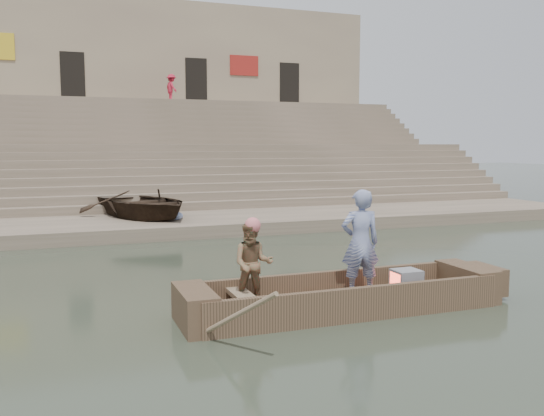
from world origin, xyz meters
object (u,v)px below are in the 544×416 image
main_rowboat (343,305)px  standing_man (360,243)px  pedestrian (171,88)px  rowing_man (253,264)px  beached_rowboat (143,203)px  television (406,281)px

main_rowboat → standing_man: standing_man is taller
pedestrian → standing_man: bearing=161.3°
rowing_man → beached_rowboat: bearing=110.5°
rowing_man → beached_rowboat: 10.71m
pedestrian → main_rowboat: bearing=160.4°
rowing_man → television: bearing=16.7°
standing_man → rowing_man: size_ratio=1.34×
beached_rowboat → pedestrian: (3.53, 13.70, 5.10)m
main_rowboat → rowing_man: rowing_man is taller
main_rowboat → rowing_man: 1.77m
main_rowboat → television: television is taller
rowing_man → television: size_ratio=2.99×
rowing_man → pedestrian: pedestrian is taller
rowing_man → main_rowboat: bearing=15.0°
rowing_man → beached_rowboat: (-0.30, 10.71, -0.04)m
main_rowboat → pedestrian: size_ratio=3.29×
television → pedestrian: (0.42, 24.52, 5.54)m
main_rowboat → television: size_ratio=10.87×
television → standing_man: bearing=173.8°
main_rowboat → rowing_man: bearing=176.1°
television → pedestrian: size_ratio=0.30×
rowing_man → pedestrian: 25.14m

